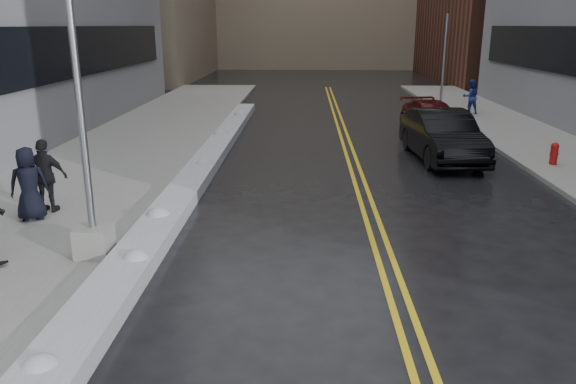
# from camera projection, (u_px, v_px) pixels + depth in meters

# --- Properties ---
(ground) EXTENTS (160.00, 160.00, 0.00)m
(ground) POSITION_uv_depth(u_px,v_px,m) (251.00, 314.00, 9.19)
(ground) COLOR black
(ground) RESTS_ON ground
(sidewalk_west) EXTENTS (5.50, 50.00, 0.15)m
(sidewalk_west) POSITION_uv_depth(u_px,v_px,m) (110.00, 163.00, 18.93)
(sidewalk_west) COLOR gray
(sidewalk_west) RESTS_ON ground
(lane_line_left) EXTENTS (0.12, 50.00, 0.01)m
(lane_line_left) POSITION_uv_depth(u_px,v_px,m) (350.00, 167.00, 18.70)
(lane_line_left) COLOR gold
(lane_line_left) RESTS_ON ground
(lane_line_right) EXTENTS (0.12, 50.00, 0.01)m
(lane_line_right) POSITION_uv_depth(u_px,v_px,m) (359.00, 167.00, 18.69)
(lane_line_right) COLOR gold
(lane_line_right) RESTS_ON ground
(snow_ridge) EXTENTS (0.90, 30.00, 0.34)m
(snow_ridge) POSITION_uv_depth(u_px,v_px,m) (195.00, 176.00, 16.88)
(snow_ridge) COLOR silver
(snow_ridge) RESTS_ON ground
(lamppost) EXTENTS (0.65, 0.65, 7.62)m
(lamppost) POSITION_uv_depth(u_px,v_px,m) (83.00, 137.00, 10.49)
(lamppost) COLOR gray
(lamppost) RESTS_ON sidewalk_west
(fire_hydrant) EXTENTS (0.26, 0.26, 0.73)m
(fire_hydrant) POSITION_uv_depth(u_px,v_px,m) (554.00, 152.00, 18.33)
(fire_hydrant) COLOR maroon
(fire_hydrant) RESTS_ON sidewalk_east
(traffic_signal) EXTENTS (0.16, 0.20, 6.00)m
(traffic_signal) POSITION_uv_depth(u_px,v_px,m) (445.00, 47.00, 30.94)
(traffic_signal) COLOR gray
(traffic_signal) RESTS_ON sidewalk_east
(pedestrian_c) EXTENTS (0.99, 0.83, 1.73)m
(pedestrian_c) POSITION_uv_depth(u_px,v_px,m) (29.00, 184.00, 12.99)
(pedestrian_c) COLOR black
(pedestrian_c) RESTS_ON sidewalk_west
(pedestrian_d) EXTENTS (1.07, 0.48, 1.80)m
(pedestrian_d) POSITION_uv_depth(u_px,v_px,m) (46.00, 176.00, 13.53)
(pedestrian_d) COLOR black
(pedestrian_d) RESTS_ON sidewalk_west
(pedestrian_east) EXTENTS (0.95, 0.80, 1.74)m
(pedestrian_east) POSITION_uv_depth(u_px,v_px,m) (470.00, 97.00, 28.71)
(pedestrian_east) COLOR navy
(pedestrian_east) RESTS_ON sidewalk_east
(car_black) EXTENTS (2.19, 5.34, 1.72)m
(car_black) POSITION_uv_depth(u_px,v_px,m) (442.00, 136.00, 19.47)
(car_black) COLOR black
(car_black) RESTS_ON ground
(car_maroon) EXTENTS (2.52, 4.87, 1.35)m
(car_maroon) POSITION_uv_depth(u_px,v_px,m) (432.00, 117.00, 24.51)
(car_maroon) COLOR #420A0D
(car_maroon) RESTS_ON ground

